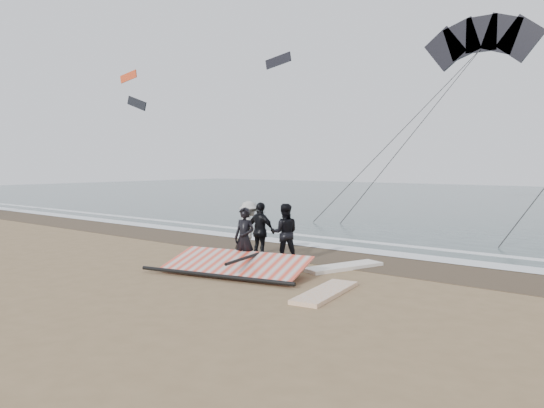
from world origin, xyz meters
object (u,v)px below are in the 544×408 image
Objects in this scene: man_main at (244,238)px; sail_rig at (238,266)px; board_white at (325,292)px; board_cream at (343,267)px.

man_main reaches higher than sail_rig.
board_white is 2.85m from board_cream.
man_main is 0.73× the size of board_white.
man_main is 0.39× the size of sail_rig.
board_white is 0.97× the size of board_cream.
board_cream is (-1.14, 2.61, 0.00)m from board_white.
board_cream is at bearing 51.35° from sail_rig.
board_white is at bearing -24.89° from man_main.
man_main reaches higher than board_cream.
board_cream reaches higher than board_white.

